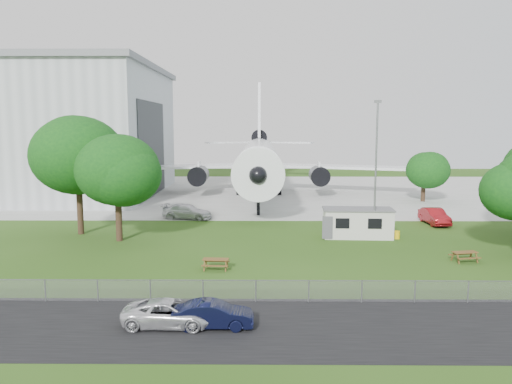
{
  "coord_description": "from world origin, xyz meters",
  "views": [
    {
      "loc": [
        -1.73,
        -36.77,
        9.94
      ],
      "look_at": [
        -2.16,
        8.0,
        4.0
      ],
      "focal_mm": 35.0,
      "sensor_mm": 36.0,
      "label": 1
    }
  ],
  "objects_px": {
    "hangar": "(12,130)",
    "picnic_west": "(216,269)",
    "airliner": "(259,158)",
    "site_cabin": "(358,223)",
    "car_centre_sedan": "(213,315)",
    "picnic_east": "(464,262)"
  },
  "relations": [
    {
      "from": "site_cabin",
      "to": "picnic_east",
      "type": "height_order",
      "value": "site_cabin"
    },
    {
      "from": "hangar",
      "to": "site_cabin",
      "type": "xyz_separation_m",
      "value": [
        44.97,
        -28.7,
        -8.09
      ]
    },
    {
      "from": "site_cabin",
      "to": "car_centre_sedan",
      "type": "distance_m",
      "value": 23.25
    },
    {
      "from": "hangar",
      "to": "picnic_west",
      "type": "height_order",
      "value": "hangar"
    },
    {
      "from": "hangar",
      "to": "airliner",
      "type": "distance_m",
      "value": 36.21
    },
    {
      "from": "site_cabin",
      "to": "picnic_west",
      "type": "relative_size",
      "value": 3.78
    },
    {
      "from": "airliner",
      "to": "picnic_east",
      "type": "bearing_deg",
      "value": -67.36
    },
    {
      "from": "picnic_west",
      "to": "car_centre_sedan",
      "type": "height_order",
      "value": "car_centre_sedan"
    },
    {
      "from": "site_cabin",
      "to": "airliner",
      "type": "bearing_deg",
      "value": 107.48
    },
    {
      "from": "car_centre_sedan",
      "to": "site_cabin",
      "type": "bearing_deg",
      "value": -29.02
    },
    {
      "from": "site_cabin",
      "to": "picnic_west",
      "type": "xyz_separation_m",
      "value": [
        -11.85,
        -10.29,
        -1.31
      ]
    },
    {
      "from": "airliner",
      "to": "car_centre_sedan",
      "type": "height_order",
      "value": "airliner"
    },
    {
      "from": "hangar",
      "to": "picnic_west",
      "type": "distance_m",
      "value": 52.01
    },
    {
      "from": "hangar",
      "to": "car_centre_sedan",
      "type": "bearing_deg",
      "value": -55.4
    },
    {
      "from": "hangar",
      "to": "car_centre_sedan",
      "type": "height_order",
      "value": "hangar"
    },
    {
      "from": "site_cabin",
      "to": "car_centre_sedan",
      "type": "bearing_deg",
      "value": -118.46
    },
    {
      "from": "picnic_west",
      "to": "hangar",
      "type": "bearing_deg",
      "value": 134.4
    },
    {
      "from": "hangar",
      "to": "site_cabin",
      "type": "relative_size",
      "value": 6.32
    },
    {
      "from": "hangar",
      "to": "airliner",
      "type": "bearing_deg",
      "value": -0.22
    },
    {
      "from": "picnic_east",
      "to": "car_centre_sedan",
      "type": "bearing_deg",
      "value": -155.91
    },
    {
      "from": "hangar",
      "to": "picnic_west",
      "type": "xyz_separation_m",
      "value": [
        33.11,
        -38.99,
        -9.41
      ]
    },
    {
      "from": "hangar",
      "to": "site_cabin",
      "type": "bearing_deg",
      "value": -32.55
    }
  ]
}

